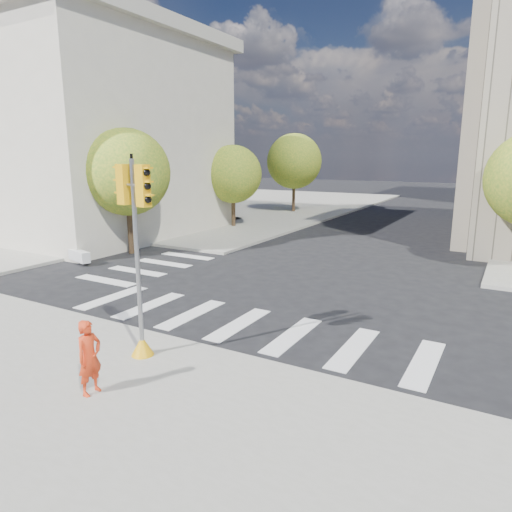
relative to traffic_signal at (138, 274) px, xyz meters
The scene contains 9 objects.
ground 5.85m from the traffic_signal, 80.62° to the left, with size 160.00×160.00×0.00m, color black.
sidewalk_far_left 36.76m from the traffic_signal, 121.40° to the left, with size 28.00×40.00×0.15m, color gray.
classical_building 23.68m from the traffic_signal, 145.14° to the left, with size 19.00×15.00×12.70m.
tree_lw_near 13.54m from the traffic_signal, 135.91° to the left, with size 4.40×4.40×6.41m.
tree_lw_mid 21.64m from the traffic_signal, 116.47° to the left, with size 4.00×4.00×5.77m.
tree_lw_far 30.94m from the traffic_signal, 108.17° to the left, with size 4.80×4.80×6.95m.
traffic_signal is the anchor object (origin of this frame).
photographer 2.36m from the traffic_signal, 78.26° to the right, with size 0.59×0.39×1.61m, color red.
planter_wall 14.08m from the traffic_signal, 150.30° to the left, with size 6.00×0.40×0.50m, color silver.
Camera 1 is at (6.87, -13.14, 5.04)m, focal length 32.00 mm.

